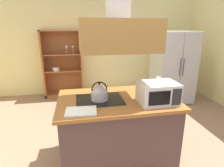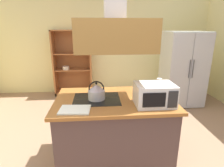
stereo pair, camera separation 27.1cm
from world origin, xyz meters
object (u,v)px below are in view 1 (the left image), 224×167
object	(u,v)px
dish_cabinet	(63,68)
cutting_board	(81,111)
kettle	(99,92)
wine_glass_on_counter	(158,81)
refrigerator	(173,67)
microwave	(158,93)

from	to	relation	value
dish_cabinet	cutting_board	distance (m)	3.11
dish_cabinet	kettle	size ratio (longest dim) A/B	7.13
kettle	wine_glass_on_counter	distance (m)	0.91
dish_cabinet	kettle	world-z (taller)	dish_cabinet
refrigerator	cutting_board	world-z (taller)	refrigerator
microwave	dish_cabinet	bearing A→B (deg)	113.83
dish_cabinet	wine_glass_on_counter	distance (m)	3.00
microwave	kettle	bearing A→B (deg)	161.39
dish_cabinet	wine_glass_on_counter	world-z (taller)	dish_cabinet
kettle	wine_glass_on_counter	world-z (taller)	kettle
refrigerator	microwave	size ratio (longest dim) A/B	3.72
kettle	wine_glass_on_counter	xyz separation A→B (m)	(0.89, 0.19, 0.05)
dish_cabinet	kettle	bearing A→B (deg)	-77.09
refrigerator	microwave	xyz separation A→B (m)	(-1.34, -2.08, 0.18)
kettle	microwave	world-z (taller)	microwave
refrigerator	dish_cabinet	xyz separation A→B (m)	(-2.66, 0.92, -0.09)
kettle	cutting_board	distance (m)	0.41
dish_cabinet	cutting_board	bearing A→B (deg)	-82.86
wine_glass_on_counter	microwave	bearing A→B (deg)	-115.24
dish_cabinet	microwave	size ratio (longest dim) A/B	3.76
refrigerator	wine_glass_on_counter	world-z (taller)	refrigerator
kettle	cutting_board	bearing A→B (deg)	-127.70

